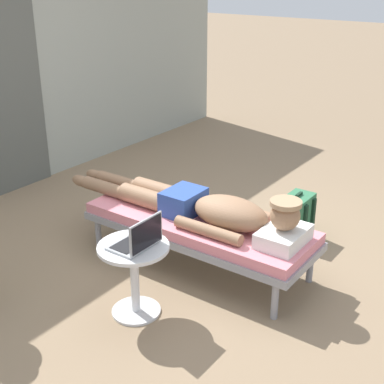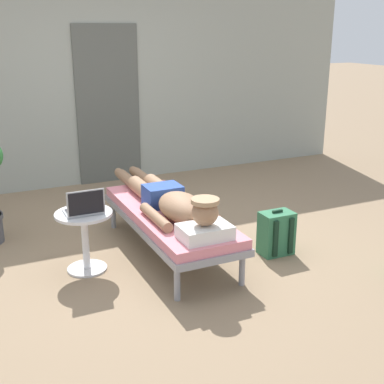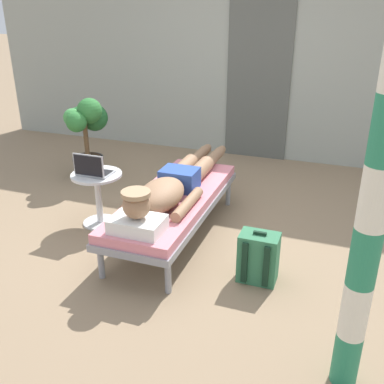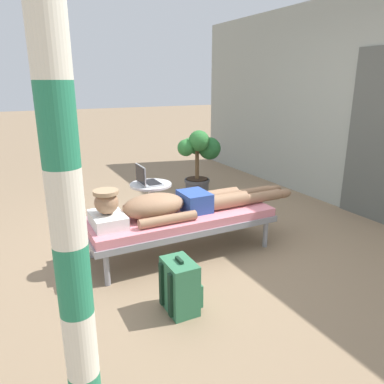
% 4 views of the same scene
% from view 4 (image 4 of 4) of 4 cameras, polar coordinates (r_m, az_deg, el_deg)
% --- Properties ---
extents(ground_plane, '(40.00, 40.00, 0.00)m').
position_cam_4_polar(ground_plane, '(3.86, -0.45, -8.56)').
color(ground_plane, '#8C7256').
extents(house_wall_back, '(7.60, 0.20, 2.70)m').
position_cam_4_polar(house_wall_back, '(5.09, 26.42, 11.71)').
color(house_wall_back, '#999E93').
rests_on(house_wall_back, ground).
extents(house_door_panel, '(0.84, 0.03, 2.04)m').
position_cam_4_polar(house_door_panel, '(4.91, 26.95, 7.61)').
color(house_door_panel, '#545651').
rests_on(house_door_panel, ground).
extents(lounge_chair, '(0.67, 1.85, 0.42)m').
position_cam_4_polar(lounge_chair, '(3.63, -1.70, -4.32)').
color(lounge_chair, gray).
rests_on(lounge_chair, ground).
extents(person_reclining, '(0.53, 2.17, 0.33)m').
position_cam_4_polar(person_reclining, '(3.55, -2.48, -1.85)').
color(person_reclining, white).
rests_on(person_reclining, lounge_chair).
extents(side_table, '(0.48, 0.48, 0.52)m').
position_cam_4_polar(side_table, '(4.30, -6.35, -0.85)').
color(side_table, silver).
rests_on(side_table, ground).
extents(laptop, '(0.31, 0.24, 0.23)m').
position_cam_4_polar(laptop, '(4.22, -7.10, 1.98)').
color(laptop, '#A5A8AD').
rests_on(laptop, side_table).
extents(backpack, '(0.30, 0.26, 0.42)m').
position_cam_4_polar(backpack, '(2.82, -1.84, -14.39)').
color(backpack, '#33724C').
rests_on(backpack, ground).
extents(potted_plant, '(0.47, 0.66, 1.00)m').
position_cam_4_polar(potted_plant, '(5.30, 1.06, 5.31)').
color(potted_plant, '#4C4C51').
rests_on(potted_plant, ground).
extents(porch_post, '(0.15, 0.15, 2.33)m').
position_cam_4_polar(porch_post, '(1.59, -18.91, -2.25)').
color(porch_post, '#267F59').
rests_on(porch_post, ground).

